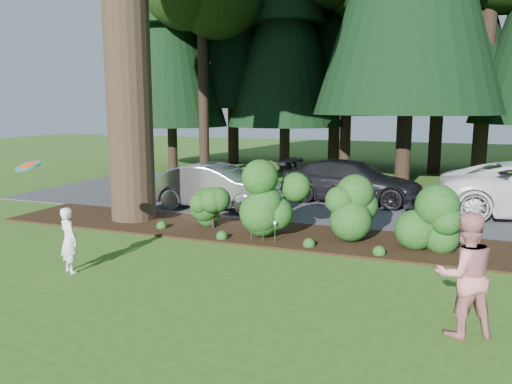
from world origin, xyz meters
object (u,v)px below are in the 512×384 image
child (69,240)px  frisbee (28,166)px  car_silver_wagon (217,187)px  car_dark_suv (352,181)px  adult (464,275)px

child → frisbee: frisbee is taller
car_silver_wagon → frisbee: 6.58m
car_dark_suv → frisbee: 10.34m
adult → frisbee: frisbee is taller
child → car_dark_suv: bearing=-88.0°
car_silver_wagon → adult: size_ratio=2.42×
car_silver_wagon → child: size_ratio=3.32×
car_dark_suv → adult: 9.91m
car_silver_wagon → adult: adult is taller
adult → car_silver_wagon: bearing=-68.0°
child → frisbee: 1.73m
child → frisbee: bearing=17.8°
car_silver_wagon → child: bearing=179.7°
car_silver_wagon → car_dark_suv: size_ratio=0.89×
child → adult: size_ratio=0.73×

